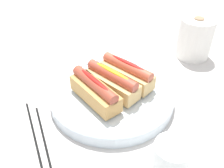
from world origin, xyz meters
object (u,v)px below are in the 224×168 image
Objects in this scene: hotdog_front at (95,91)px; hotdog_side at (127,73)px; chopstick_near at (44,139)px; chopstick_far at (34,133)px; serving_bowl at (112,95)px; hotdog_back at (112,82)px; water_glass at (170,163)px; paper_towel_roll at (195,38)px.

hotdog_front is 0.97× the size of hotdog_side.
hotdog_front reaches higher than chopstick_near.
hotdog_front reaches higher than chopstick_far.
serving_bowl reaches higher than chopstick_far.
water_glass is at bearing -10.59° from hotdog_back.
hotdog_side is 1.74× the size of water_glass.
hotdog_front is 0.41m from paper_towel_roll.
hotdog_back is 0.22m from chopstick_far.
hotdog_back reaches higher than chopstick_far.
chopstick_near is (0.01, -0.15, -0.06)m from hotdog_front.
chopstick_near is 1.00× the size of chopstick_far.
water_glass reaches higher than serving_bowl.
chopstick_far is (0.02, -0.57, -0.06)m from paper_towel_roll.
paper_towel_roll is at bearing 94.48° from serving_bowl.
hotdog_back is 0.25m from water_glass.
paper_towel_roll reaches higher than hotdog_side.
serving_bowl is 2.12× the size of hotdog_front.
serving_bowl is 0.07m from hotdog_side.
hotdog_side is at bearing 97.92° from hotdog_back.
hotdog_side is (-0.01, 0.05, 0.04)m from serving_bowl.
chopstick_far is at bearing -96.30° from hotdog_front.
serving_bowl is 0.36m from paper_towel_roll.
paper_towel_roll is at bearing 108.58° from chopstick_near.
chopstick_near is at bearing 34.27° from chopstick_far.
paper_towel_roll reaches higher than chopstick_near.
chopstick_far is at bearing -88.21° from paper_towel_roll.
serving_bowl is 0.25m from water_glass.
water_glass is at bearing 48.59° from chopstick_near.
hotdog_back is at bearing -82.08° from hotdog_side.
hotdog_front is 0.69× the size of chopstick_near.
hotdog_front is 0.97× the size of hotdog_back.
hotdog_front reaches higher than serving_bowl.
hotdog_side reaches higher than serving_bowl.
hotdog_front is 0.24m from water_glass.
serving_bowl is at bearing -82.08° from hotdog_side.
serving_bowl is 2.06× the size of hotdog_back.
chopstick_far is at bearing -144.53° from chopstick_near.
hotdog_side is at bearing 101.96° from chopstick_far.
hotdog_side is (-0.01, 0.05, 0.00)m from hotdog_back.
chopstick_near and chopstick_far have the same top height.
paper_towel_roll is 0.61× the size of chopstick_far.
hotdog_front is 0.16m from chopstick_near.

